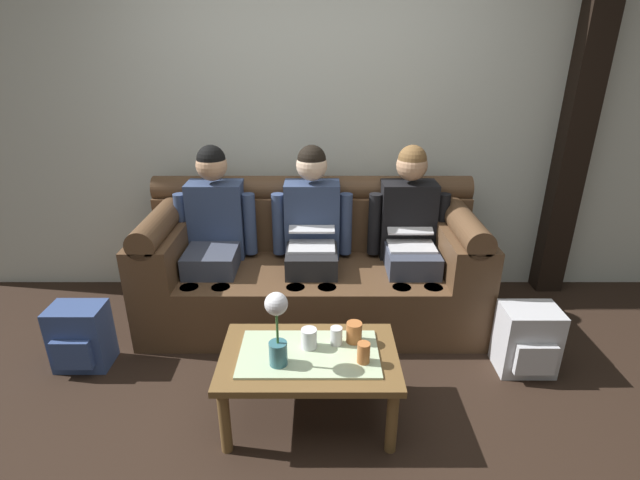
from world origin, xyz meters
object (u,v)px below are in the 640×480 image
(person_right, at_px, (409,230))
(flower_vase, at_px, (277,326))
(cup_near_left, at_px, (363,353))
(cup_far_left, at_px, (336,336))
(cup_near_right, at_px, (354,332))
(person_middle, at_px, (312,230))
(cup_far_center, at_px, (308,338))
(couch, at_px, (312,267))
(backpack_left, at_px, (80,337))
(backpack_right, at_px, (527,340))
(person_left, at_px, (214,229))
(coffee_table, at_px, (309,362))

(person_right, xyz_separation_m, flower_vase, (-0.82, -1.14, -0.03))
(cup_near_left, bearing_deg, cup_far_left, 130.40)
(flower_vase, xyz_separation_m, cup_far_left, (0.28, 0.16, -0.17))
(person_right, relative_size, cup_near_right, 11.14)
(person_middle, height_order, cup_far_center, person_middle)
(person_middle, relative_size, flower_vase, 3.14)
(couch, relative_size, flower_vase, 5.86)
(cup_near_right, relative_size, backpack_left, 0.27)
(couch, bearing_deg, person_right, -0.32)
(backpack_left, bearing_deg, backpack_right, -0.83)
(cup_near_right, bearing_deg, cup_far_left, -166.33)
(backpack_right, bearing_deg, cup_near_right, -164.33)
(flower_vase, bearing_deg, cup_near_right, 26.34)
(cup_near_left, bearing_deg, flower_vase, -177.93)
(person_right, bearing_deg, person_left, 179.97)
(cup_far_left, bearing_deg, cup_near_left, -49.60)
(backpack_right, bearing_deg, cup_near_left, -155.41)
(person_right, distance_m, cup_near_left, 1.21)
(coffee_table, height_order, cup_far_left, cup_far_left)
(couch, xyz_separation_m, cup_near_right, (0.23, -0.95, 0.09))
(coffee_table, height_order, cup_near_left, cup_near_left)
(cup_far_center, relative_size, backpack_left, 0.26)
(couch, xyz_separation_m, cup_far_center, (-0.00, -1.01, 0.09))
(cup_near_left, bearing_deg, person_right, 70.13)
(cup_near_left, relative_size, backpack_right, 0.26)
(couch, xyz_separation_m, backpack_right, (1.29, -0.66, -0.16))
(couch, distance_m, person_right, 0.73)
(flower_vase, height_order, cup_near_right, flower_vase)
(person_left, height_order, backpack_right, person_left)
(coffee_table, bearing_deg, person_right, 57.31)
(couch, distance_m, cup_near_left, 1.16)
(person_left, relative_size, backpack_left, 3.02)
(cup_near_left, bearing_deg, cup_far_center, 155.83)
(person_left, height_order, cup_far_center, person_left)
(flower_vase, height_order, cup_far_center, flower_vase)
(cup_near_right, height_order, backpack_right, cup_near_right)
(cup_far_center, height_order, backpack_right, cup_far_center)
(person_left, relative_size, flower_vase, 3.14)
(person_middle, relative_size, coffee_table, 1.36)
(cup_far_center, xyz_separation_m, cup_far_left, (0.14, 0.03, -0.00))
(person_left, bearing_deg, backpack_right, -18.41)
(couch, height_order, backpack_right, couch)
(person_left, height_order, cup_near_right, person_left)
(couch, height_order, cup_far_left, couch)
(cup_far_left, bearing_deg, couch, 98.12)
(flower_vase, relative_size, backpack_right, 0.94)
(coffee_table, distance_m, flower_vase, 0.33)
(cup_far_left, height_order, backpack_right, cup_far_left)
(cup_far_center, bearing_deg, cup_near_right, 12.30)
(person_right, xyz_separation_m, cup_far_center, (-0.68, -1.00, -0.20))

